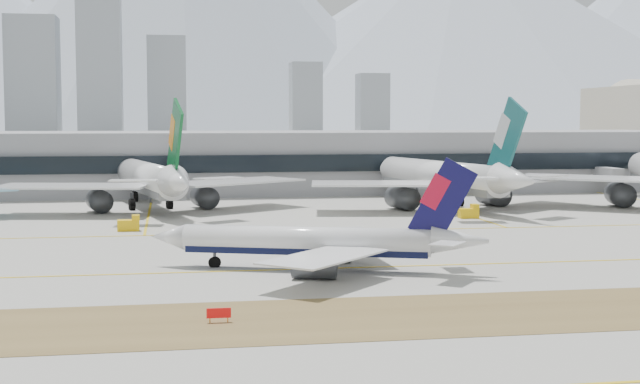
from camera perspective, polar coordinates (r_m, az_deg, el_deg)
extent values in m
plane|color=#9C9B92|center=(115.38, 2.72, -4.43)|extent=(3000.00, 3000.00, 0.00)
cube|color=brown|center=(84.95, 7.40, -7.77)|extent=(360.00, 18.00, 0.06)
cube|color=yellow|center=(110.57, 3.28, -4.82)|extent=(360.00, 0.45, 0.04)
cube|color=yellow|center=(144.52, 0.17, -2.55)|extent=(360.00, 0.45, 0.04)
cylinder|color=white|center=(107.94, -0.92, -3.10)|extent=(29.57, 13.41, 3.31)
cube|color=black|center=(108.07, -0.92, -3.58)|extent=(28.83, 12.74, 1.49)
cone|color=white|center=(112.59, -9.67, -2.85)|extent=(5.47, 4.68, 3.31)
cone|color=white|center=(105.90, 8.96, -3.09)|extent=(7.45, 5.40, 3.31)
cube|color=white|center=(116.31, 1.84, -2.79)|extent=(8.06, 16.57, 0.20)
cube|color=white|center=(110.16, 8.35, -2.65)|extent=(3.09, 4.73, 0.13)
cylinder|color=#3F4247|center=(113.84, 0.77, -3.87)|extent=(5.59, 4.05, 2.48)
cube|color=#3F4247|center=(113.69, 0.77, -3.38)|extent=(2.06, 0.95, 1.16)
cube|color=white|center=(98.38, 0.28, -4.16)|extent=(16.45, 17.13, 0.20)
cube|color=white|center=(101.64, 8.19, -3.27)|extent=(5.17, 5.46, 0.13)
cylinder|color=#3F4247|center=(101.94, -0.37, -4.89)|extent=(5.59, 4.05, 2.48)
cube|color=#3F4247|center=(101.78, -0.37, -4.34)|extent=(2.06, 0.95, 1.16)
cube|color=#0D0A44|center=(105.44, 7.85, -0.58)|extent=(7.78, 3.06, 10.36)
cube|color=red|center=(105.38, 7.40, 0.03)|extent=(3.59, 1.60, 4.44)
cylinder|color=#3F4247|center=(111.10, -6.76, -4.29)|extent=(0.40, 0.40, 1.98)
cylinder|color=black|center=(111.17, -6.76, -4.50)|extent=(1.60, 1.05, 1.49)
cylinder|color=#3F4247|center=(106.09, -0.70, -4.69)|extent=(0.40, 0.40, 1.98)
cylinder|color=black|center=(106.16, -0.70, -4.91)|extent=(1.60, 1.05, 1.49)
cylinder|color=#3F4247|center=(110.26, -0.27, -4.33)|extent=(0.40, 0.40, 1.98)
cylinder|color=black|center=(110.33, -0.27, -4.54)|extent=(1.60, 1.05, 1.49)
cylinder|color=white|center=(183.93, -10.87, 0.94)|extent=(15.05, 44.51, 5.86)
cube|color=slate|center=(184.04, -10.86, 0.43)|extent=(14.00, 43.46, 2.64)
cone|color=white|center=(208.99, -12.20, 1.36)|extent=(7.15, 7.84, 5.86)
cone|color=white|center=(157.47, -9.00, 0.60)|extent=(7.80, 10.85, 5.86)
cube|color=white|center=(181.39, -5.56, 0.67)|extent=(30.49, 26.44, 0.35)
cube|color=white|center=(161.07, -6.50, 0.88)|extent=(9.25, 7.84, 0.23)
cylinder|color=#3F4247|center=(183.07, -7.40, -0.32)|extent=(5.85, 8.14, 4.39)
cube|color=#3F4247|center=(182.93, -7.40, 0.22)|extent=(1.08, 3.10, 2.05)
cube|color=white|center=(175.22, -15.54, 0.37)|extent=(29.90, 17.50, 0.35)
cube|color=white|center=(157.74, -11.84, 0.73)|extent=(8.59, 5.12, 0.23)
cylinder|color=#3F4247|center=(179.02, -13.94, -0.54)|extent=(5.85, 8.14, 4.39)
cube|color=#3F4247|center=(178.87, -13.95, 0.02)|extent=(1.08, 3.10, 2.05)
cube|color=#0B5123|center=(160.12, -9.27, 3.16)|extent=(3.09, 12.08, 15.70)
cube|color=orange|center=(161.29, -9.38, 3.78)|extent=(1.79, 5.53, 6.72)
cylinder|color=#3F4247|center=(200.77, -11.76, -0.11)|extent=(0.70, 0.70, 3.51)
cylinder|color=black|center=(200.84, -11.76, -0.32)|extent=(1.56, 2.79, 2.64)
cylinder|color=#3F4247|center=(182.41, -11.95, -0.59)|extent=(0.70, 0.70, 3.51)
cylinder|color=black|center=(182.47, -11.94, -0.82)|extent=(1.56, 2.79, 2.64)
cylinder|color=#3F4247|center=(183.85, -9.61, -0.51)|extent=(0.70, 0.70, 3.51)
cylinder|color=black|center=(183.92, -9.61, -0.74)|extent=(1.56, 2.79, 2.64)
cylinder|color=white|center=(187.77, 7.70, 1.08)|extent=(15.28, 45.19, 5.95)
cube|color=slate|center=(187.88, 7.69, 0.59)|extent=(14.22, 44.12, 2.68)
cone|color=white|center=(210.66, 4.22, 1.51)|extent=(7.26, 7.97, 5.95)
cone|color=white|center=(164.44, 12.42, 0.76)|extent=(7.92, 11.02, 5.95)
cube|color=white|center=(190.78, 12.87, 0.80)|extent=(30.96, 26.85, 0.36)
cube|color=white|center=(170.38, 14.22, 1.01)|extent=(9.39, 7.96, 0.24)
cylinder|color=#3F4247|center=(190.52, 11.02, -0.16)|extent=(5.94, 8.26, 4.46)
cube|color=#3F4247|center=(190.38, 11.03, 0.37)|extent=(1.09, 3.15, 2.08)
cube|color=white|center=(174.54, 4.17, 0.55)|extent=(30.35, 17.76, 0.36)
cube|color=white|center=(161.78, 9.79, 0.90)|extent=(8.72, 5.19, 0.24)
cylinder|color=#3F4247|center=(179.84, 5.29, -0.38)|extent=(5.94, 8.26, 4.46)
cube|color=#3F4247|center=(179.69, 5.29, 0.18)|extent=(1.09, 3.15, 2.08)
cube|color=#134F53|center=(166.70, 11.86, 3.25)|extent=(3.14, 12.26, 15.94)
cube|color=#B4B7BE|center=(167.71, 11.63, 3.86)|extent=(1.82, 5.62, 6.82)
cylinder|color=#3F4247|center=(203.11, 5.31, 0.03)|extent=(0.71, 0.71, 3.57)
cylinder|color=black|center=(203.17, 5.31, -0.17)|extent=(1.58, 2.83, 2.68)
cylinder|color=#3F4247|center=(185.17, 6.83, -0.43)|extent=(0.71, 0.71, 3.57)
cylinder|color=black|center=(185.24, 6.83, -0.66)|extent=(1.58, 2.83, 2.68)
cylinder|color=#3F4247|center=(188.99, 8.89, -0.35)|extent=(0.71, 0.71, 3.57)
cylinder|color=black|center=(189.06, 8.89, -0.58)|extent=(1.58, 2.83, 2.68)
cone|color=white|center=(229.20, 19.67, 1.65)|extent=(8.19, 8.90, 6.48)
cube|color=white|center=(190.85, 17.21, 0.86)|extent=(33.41, 30.08, 0.39)
cylinder|color=#3F4247|center=(195.53, 18.66, -0.14)|extent=(6.80, 9.14, 4.86)
cube|color=#3F4247|center=(195.39, 18.67, 0.43)|extent=(1.35, 3.41, 2.27)
cube|color=gray|center=(227.83, -3.49, 1.99)|extent=(280.00, 42.00, 15.00)
cube|color=black|center=(206.47, -2.85, 1.84)|extent=(280.00, 1.20, 4.00)
cube|color=beige|center=(280.62, 19.01, 3.61)|extent=(2.00, 57.00, 27.90)
cube|color=red|center=(81.26, -6.50, -7.70)|extent=(2.20, 0.15, 0.90)
cylinder|color=orange|center=(81.37, -7.06, -8.16)|extent=(0.10, 0.10, 0.50)
cylinder|color=orange|center=(81.45, -5.93, -8.14)|extent=(0.10, 0.10, 0.50)
cube|color=yellow|center=(166.34, 9.48, -1.35)|extent=(3.50, 2.00, 1.80)
cube|color=yellow|center=(166.62, 9.87, -0.94)|extent=(1.20, 1.80, 1.00)
cylinder|color=black|center=(165.26, 9.17, -1.58)|extent=(0.70, 0.30, 0.70)
cylinder|color=black|center=(166.77, 9.00, -1.52)|extent=(0.70, 0.30, 0.70)
cylinder|color=black|center=(166.05, 9.96, -1.56)|extent=(0.70, 0.30, 0.70)
cylinder|color=black|center=(167.55, 9.77, -1.50)|extent=(0.70, 0.30, 0.70)
cube|color=yellow|center=(148.94, -12.16, -2.10)|extent=(3.50, 2.00, 1.80)
cube|color=yellow|center=(148.75, -11.71, -1.64)|extent=(1.20, 1.80, 1.00)
cylinder|color=black|center=(148.27, -12.64, -2.36)|extent=(0.70, 0.30, 0.70)
cylinder|color=black|center=(149.86, -12.60, -2.28)|extent=(0.70, 0.30, 0.70)
cylinder|color=black|center=(148.16, -11.71, -2.35)|extent=(0.70, 0.30, 0.70)
cylinder|color=black|center=(149.75, -11.69, -2.27)|extent=(0.70, 0.30, 0.70)
cube|color=gray|center=(572.35, -17.88, 6.68)|extent=(30.00, 27.00, 80.00)
cube|color=gray|center=(563.90, -13.92, 8.32)|extent=(26.00, 23.40, 110.00)
cube|color=gray|center=(576.49, -9.78, 6.32)|extent=(24.00, 21.60, 70.00)
cube|color=gray|center=(588.17, -0.92, 5.63)|extent=(20.00, 18.00, 55.00)
cube|color=gray|center=(596.63, 3.37, 5.27)|extent=(20.00, 18.00, 48.00)
cone|color=#9EA8B7|center=(1523.74, -8.87, 11.96)|extent=(900.00, 900.00, 470.00)
cone|color=#9EA8B7|center=(1589.85, 9.00, 9.70)|extent=(1120.00, 1120.00, 350.00)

